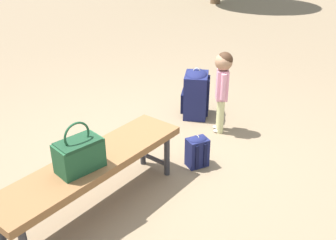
% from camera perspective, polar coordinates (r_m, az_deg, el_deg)
% --- Properties ---
extents(ground_plane, '(40.00, 40.00, 0.00)m').
position_cam_1_polar(ground_plane, '(3.69, -2.29, -5.60)').
color(ground_plane, '#7F6B51').
rests_on(ground_plane, ground).
extents(park_bench, '(1.61, 0.45, 0.45)m').
position_cam_1_polar(park_bench, '(2.91, -10.98, -6.69)').
color(park_bench, brown).
rests_on(park_bench, ground).
extents(handbag, '(0.35, 0.23, 0.37)m').
position_cam_1_polar(handbag, '(2.73, -12.99, -4.87)').
color(handbag, '#1E4C2D').
rests_on(handbag, park_bench).
extents(child_standing, '(0.20, 0.18, 0.87)m').
position_cam_1_polar(child_standing, '(3.95, 8.07, 5.84)').
color(child_standing, '#CCCC8C').
rests_on(child_standing, ground).
extents(backpack_large, '(0.42, 0.39, 0.58)m').
position_cam_1_polar(backpack_large, '(4.38, 4.12, 4.10)').
color(backpack_large, '#191E4C').
rests_on(backpack_large, ground).
extents(backpack_small, '(0.23, 0.21, 0.31)m').
position_cam_1_polar(backpack_small, '(3.51, 4.32, -4.50)').
color(backpack_small, '#191E4C').
rests_on(backpack_small, ground).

